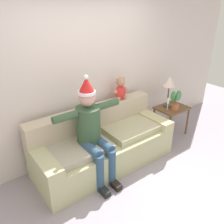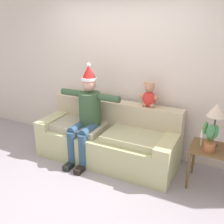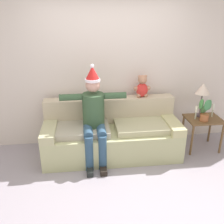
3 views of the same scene
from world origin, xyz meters
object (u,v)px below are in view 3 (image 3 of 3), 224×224
Objects in this scene: side_table at (203,123)px; candle_short at (213,108)px; person_seated at (94,114)px; table_lamp at (203,90)px; couch at (111,134)px; potted_plant at (205,110)px; candle_tall at (196,111)px; teddy_bear at (142,87)px.

candle_short is at bearing 13.88° from side_table.
person_seated is at bearing -175.39° from candle_short.
candle_short is at bearing -14.81° from table_lamp.
potted_plant is (1.51, -0.15, 0.42)m from couch.
person_seated is 6.71× the size of candle_tall.
candle_short reaches higher than side_table.
person_seated is 3.92× the size of potted_plant.
couch is 3.80× the size of side_table.
teddy_bear is 1.25m from candle_short.
table_lamp is 0.36m from candle_tall.
candle_short reaches higher than candle_tall.
couch is 9.33× the size of candle_short.
side_table is 0.29m from candle_short.
table_lamp is 2.48× the size of candle_short.
side_table is at bearing -67.48° from table_lamp.
potted_plant reaches higher than candle_tall.
teddy_bear is 1.66× the size of candle_tall.
table_lamp is at bearing 42.49° from candle_tall.
teddy_bear is 1.21m from side_table.
table_lamp reaches higher than potted_plant.
side_table is 2.51× the size of candle_tall.
potted_plant is (0.96, -0.41, -0.30)m from teddy_bear.
couch reaches higher than candle_short.
person_seated is 1.85m from table_lamp.
teddy_bear is (0.55, 0.26, 0.72)m from couch.
potted_plant is (1.80, 0.02, -0.02)m from person_seated.
potted_plant is 0.14m from candle_tall.
table_lamp is 0.33m from potted_plant.
teddy_bear is 1.00m from table_lamp.
potted_plant reaches higher than side_table.
couch is 0.55m from person_seated.
person_seated is 1.70m from candle_tall.
teddy_bear reaches higher than couch.
person_seated is 0.98m from teddy_bear.
candle_tall is (-0.16, -0.02, 0.24)m from side_table.
candle_tall is (-0.12, -0.11, -0.31)m from table_lamp.
candle_short is (1.18, -0.27, -0.34)m from teddy_bear.
couch is 1.58m from potted_plant.
side_table is 0.99× the size of table_lamp.
candle_tall is at bearing 141.93° from potted_plant.
table_lamp is at bearing 112.52° from side_table.
table_lamp is at bearing -12.35° from teddy_bear.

